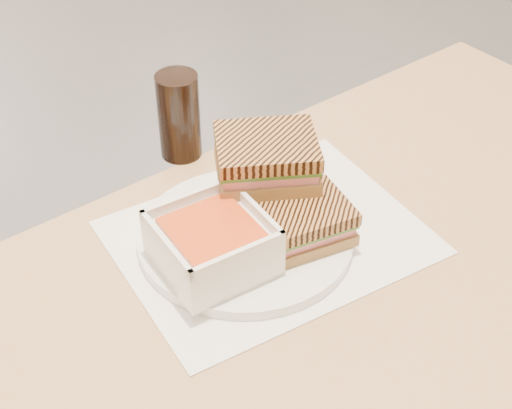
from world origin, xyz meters
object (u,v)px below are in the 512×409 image
cola_glass (179,116)px  panini_lower (304,221)px  soup_bowl (212,245)px  main_table (354,344)px  plate (245,237)px

cola_glass → panini_lower: bearing=-80.4°
soup_bowl → cola_glass: 0.27m
main_table → plate: 0.21m
main_table → panini_lower: bearing=105.4°
plate → cola_glass: 0.23m
plate → cola_glass: size_ratio=2.12×
panini_lower → cola_glass: 0.27m
main_table → soup_bowl: (-0.15, 0.11, 0.16)m
plate → panini_lower: size_ratio=2.34×
plate → panini_lower: 0.08m
main_table → panini_lower: panini_lower is taller
soup_bowl → cola_glass: cola_glass is taller
panini_lower → cola_glass: bearing=99.6°
main_table → soup_bowl: bearing=144.3°
plate → panini_lower: (0.06, -0.04, 0.03)m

